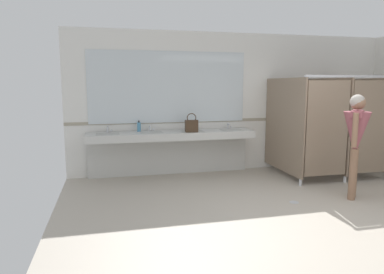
{
  "coord_description": "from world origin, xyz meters",
  "views": [
    {
      "loc": [
        -2.7,
        -3.88,
        1.78
      ],
      "look_at": [
        -1.52,
        1.01,
        1.03
      ],
      "focal_mm": 32.73,
      "sensor_mm": 36.0,
      "label": 1
    }
  ],
  "objects_px": {
    "handbag": "(192,125)",
    "soap_dispenser": "(139,127)",
    "paper_cup": "(195,129)",
    "person_standing": "(356,134)"
  },
  "relations": [
    {
      "from": "handbag",
      "to": "paper_cup",
      "type": "distance_m",
      "value": 0.14
    },
    {
      "from": "soap_dispenser",
      "to": "paper_cup",
      "type": "relative_size",
      "value": 2.01
    },
    {
      "from": "handbag",
      "to": "paper_cup",
      "type": "height_order",
      "value": "handbag"
    },
    {
      "from": "soap_dispenser",
      "to": "paper_cup",
      "type": "xyz_separation_m",
      "value": [
        1.05,
        -0.24,
        -0.04
      ]
    },
    {
      "from": "person_standing",
      "to": "soap_dispenser",
      "type": "distance_m",
      "value": 3.8
    },
    {
      "from": "person_standing",
      "to": "soap_dispenser",
      "type": "height_order",
      "value": "person_standing"
    },
    {
      "from": "handbag",
      "to": "soap_dispenser",
      "type": "relative_size",
      "value": 1.71
    },
    {
      "from": "person_standing",
      "to": "handbag",
      "type": "distance_m",
      "value": 2.83
    },
    {
      "from": "person_standing",
      "to": "paper_cup",
      "type": "xyz_separation_m",
      "value": [
        -2.1,
        1.89,
        -0.09
      ]
    },
    {
      "from": "soap_dispenser",
      "to": "paper_cup",
      "type": "height_order",
      "value": "soap_dispenser"
    }
  ]
}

